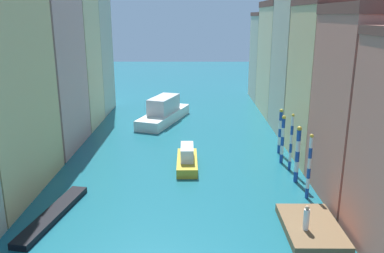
{
  "coord_description": "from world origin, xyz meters",
  "views": [
    {
      "loc": [
        1.22,
        -15.51,
        13.09
      ],
      "look_at": [
        1.0,
        25.53,
        1.5
      ],
      "focal_mm": 36.78,
      "sensor_mm": 36.0,
      "label": 1
    }
  ],
  "objects_px": {
    "mooring_pole_2": "(291,142)",
    "motorboat_0": "(187,159)",
    "mooring_pole_1": "(297,154)",
    "vaporetto_white": "(164,112)",
    "gondola_black": "(53,214)",
    "person_on_dock": "(306,218)",
    "mooring_pole_3": "(283,139)",
    "mooring_pole_4": "(280,131)",
    "waterfront_dock": "(311,227)",
    "mooring_pole_0": "(309,166)"
  },
  "relations": [
    {
      "from": "mooring_pole_3",
      "to": "motorboat_0",
      "type": "bearing_deg",
      "value": -172.73
    },
    {
      "from": "mooring_pole_3",
      "to": "mooring_pole_4",
      "type": "relative_size",
      "value": 1.01
    },
    {
      "from": "waterfront_dock",
      "to": "mooring_pole_3",
      "type": "bearing_deg",
      "value": 86.78
    },
    {
      "from": "mooring_pole_1",
      "to": "vaporetto_white",
      "type": "relative_size",
      "value": 0.42
    },
    {
      "from": "motorboat_0",
      "to": "waterfront_dock",
      "type": "bearing_deg",
      "value": -53.75
    },
    {
      "from": "waterfront_dock",
      "to": "mooring_pole_0",
      "type": "height_order",
      "value": "mooring_pole_0"
    },
    {
      "from": "mooring_pole_2",
      "to": "vaporetto_white",
      "type": "distance_m",
      "value": 20.48
    },
    {
      "from": "mooring_pole_0",
      "to": "mooring_pole_2",
      "type": "height_order",
      "value": "mooring_pole_2"
    },
    {
      "from": "mooring_pole_3",
      "to": "person_on_dock",
      "type": "bearing_deg",
      "value": -95.57
    },
    {
      "from": "mooring_pole_0",
      "to": "motorboat_0",
      "type": "xyz_separation_m",
      "value": [
        -9.03,
        6.17,
        -1.81
      ]
    },
    {
      "from": "mooring_pole_2",
      "to": "gondola_black",
      "type": "xyz_separation_m",
      "value": [
        -17.89,
        -8.6,
        -2.37
      ]
    },
    {
      "from": "mooring_pole_0",
      "to": "mooring_pole_3",
      "type": "height_order",
      "value": "mooring_pole_0"
    },
    {
      "from": "waterfront_dock",
      "to": "mooring_pole_1",
      "type": "bearing_deg",
      "value": 83.04
    },
    {
      "from": "mooring_pole_4",
      "to": "mooring_pole_3",
      "type": "bearing_deg",
      "value": -97.39
    },
    {
      "from": "mooring_pole_1",
      "to": "mooring_pole_4",
      "type": "bearing_deg",
      "value": 89.31
    },
    {
      "from": "mooring_pole_2",
      "to": "motorboat_0",
      "type": "bearing_deg",
      "value": 176.11
    },
    {
      "from": "mooring_pole_1",
      "to": "gondola_black",
      "type": "xyz_separation_m",
      "value": [
        -17.8,
        -6.02,
        -2.2
      ]
    },
    {
      "from": "motorboat_0",
      "to": "mooring_pole_1",
      "type": "bearing_deg",
      "value": -19.65
    },
    {
      "from": "waterfront_dock",
      "to": "motorboat_0",
      "type": "height_order",
      "value": "motorboat_0"
    },
    {
      "from": "mooring_pole_1",
      "to": "mooring_pole_3",
      "type": "bearing_deg",
      "value": 93.54
    },
    {
      "from": "gondola_black",
      "to": "mooring_pole_4",
      "type": "bearing_deg",
      "value": 36.05
    },
    {
      "from": "mooring_pole_2",
      "to": "motorboat_0",
      "type": "distance_m",
      "value": 9.23
    },
    {
      "from": "mooring_pole_4",
      "to": "motorboat_0",
      "type": "bearing_deg",
      "value": -157.12
    },
    {
      "from": "gondola_black",
      "to": "motorboat_0",
      "type": "relative_size",
      "value": 1.48
    },
    {
      "from": "person_on_dock",
      "to": "gondola_black",
      "type": "xyz_separation_m",
      "value": [
        -16.3,
        2.37,
        -1.05
      ]
    },
    {
      "from": "person_on_dock",
      "to": "gondola_black",
      "type": "distance_m",
      "value": 16.5
    },
    {
      "from": "mooring_pole_0",
      "to": "gondola_black",
      "type": "relative_size",
      "value": 0.6
    },
    {
      "from": "gondola_black",
      "to": "motorboat_0",
      "type": "xyz_separation_m",
      "value": [
        8.87,
        9.21,
        0.51
      ]
    },
    {
      "from": "waterfront_dock",
      "to": "vaporetto_white",
      "type": "relative_size",
      "value": 0.49
    },
    {
      "from": "mooring_pole_2",
      "to": "mooring_pole_0",
      "type": "bearing_deg",
      "value": -89.98
    },
    {
      "from": "mooring_pole_1",
      "to": "mooring_pole_2",
      "type": "relative_size",
      "value": 0.93
    },
    {
      "from": "waterfront_dock",
      "to": "motorboat_0",
      "type": "relative_size",
      "value": 0.98
    },
    {
      "from": "mooring_pole_1",
      "to": "mooring_pole_3",
      "type": "relative_size",
      "value": 1.05
    },
    {
      "from": "mooring_pole_1",
      "to": "motorboat_0",
      "type": "distance_m",
      "value": 9.64
    },
    {
      "from": "mooring_pole_1",
      "to": "motorboat_0",
      "type": "xyz_separation_m",
      "value": [
        -8.93,
        3.19,
        -1.69
      ]
    },
    {
      "from": "person_on_dock",
      "to": "mooring_pole_4",
      "type": "bearing_deg",
      "value": 84.11
    },
    {
      "from": "mooring_pole_2",
      "to": "mooring_pole_4",
      "type": "xyz_separation_m",
      "value": [
        -0.01,
        4.42,
        -0.29
      ]
    },
    {
      "from": "mooring_pole_3",
      "to": "mooring_pole_4",
      "type": "distance_m",
      "value": 2.72
    },
    {
      "from": "mooring_pole_1",
      "to": "motorboat_0",
      "type": "bearing_deg",
      "value": 160.35
    },
    {
      "from": "mooring_pole_1",
      "to": "motorboat_0",
      "type": "relative_size",
      "value": 0.85
    },
    {
      "from": "waterfront_dock",
      "to": "gondola_black",
      "type": "distance_m",
      "value": 16.94
    },
    {
      "from": "vaporetto_white",
      "to": "motorboat_0",
      "type": "height_order",
      "value": "vaporetto_white"
    },
    {
      "from": "mooring_pole_2",
      "to": "motorboat_0",
      "type": "height_order",
      "value": "mooring_pole_2"
    },
    {
      "from": "vaporetto_white",
      "to": "mooring_pole_0",
      "type": "bearing_deg",
      "value": -60.72
    },
    {
      "from": "waterfront_dock",
      "to": "motorboat_0",
      "type": "xyz_separation_m",
      "value": [
        -7.99,
        10.9,
        0.46
      ]
    },
    {
      "from": "person_on_dock",
      "to": "mooring_pole_3",
      "type": "xyz_separation_m",
      "value": [
        1.24,
        12.69,
        1.03
      ]
    },
    {
      "from": "waterfront_dock",
      "to": "gondola_black",
      "type": "height_order",
      "value": "waterfront_dock"
    },
    {
      "from": "vaporetto_white",
      "to": "person_on_dock",
      "type": "bearing_deg",
      "value": -68.64
    },
    {
      "from": "mooring_pole_4",
      "to": "gondola_black",
      "type": "distance_m",
      "value": 22.22
    },
    {
      "from": "mooring_pole_3",
      "to": "mooring_pole_4",
      "type": "xyz_separation_m",
      "value": [
        0.35,
        2.7,
        -0.01
      ]
    }
  ]
}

